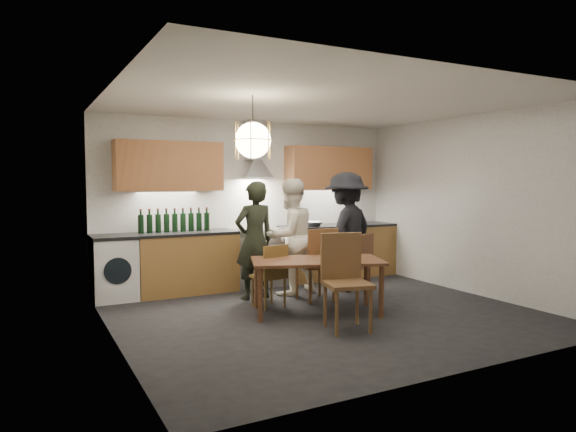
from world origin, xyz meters
name	(u,v)px	position (x,y,z in m)	size (l,w,h in m)	color
ground	(324,313)	(0.00, 0.00, 0.00)	(5.00, 5.00, 0.00)	black
room_shell	(325,176)	(0.00, 0.00, 1.71)	(5.02, 4.52, 2.61)	white
counter_run	(261,257)	(0.02, 1.95, 0.45)	(5.00, 0.62, 0.90)	#B78546
range_stove	(259,257)	(0.00, 1.94, 0.44)	(0.90, 0.60, 0.92)	silver
wall_fixtures	(256,166)	(0.00, 2.07, 1.87)	(4.30, 0.54, 1.10)	#D68A52
pendant_lamp	(253,140)	(-1.00, -0.10, 2.10)	(0.43, 0.43, 0.70)	black
dining_table	(317,266)	(-0.08, 0.05, 0.60)	(1.78, 1.31, 0.67)	brown
chair_back_left	(272,272)	(-0.46, 0.54, 0.47)	(0.43, 0.43, 0.83)	brown
chair_back_mid	(319,260)	(0.25, 0.55, 0.58)	(0.46, 0.46, 1.01)	brown
chair_back_right	(359,261)	(0.92, 0.55, 0.52)	(0.54, 0.54, 0.90)	brown
chair_front	(344,274)	(-0.13, -0.65, 0.61)	(0.58, 0.58, 1.06)	brown
person_left	(255,240)	(-0.45, 1.12, 0.82)	(0.60, 0.39, 1.64)	black
person_mid	(290,237)	(0.14, 1.16, 0.84)	(0.82, 0.64, 1.68)	white
person_right	(346,232)	(1.00, 0.99, 0.89)	(1.15, 0.66, 1.77)	black
mixing_bowl	(314,224)	(0.96, 1.88, 0.94)	(0.32, 0.32, 0.08)	#BAB9BD
stock_pot	(354,220)	(1.79, 1.91, 0.98)	(0.22, 0.22, 0.15)	#B9B8BC
wine_bottles	(175,220)	(-1.32, 2.03, 1.07)	(1.06, 0.08, 0.34)	black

